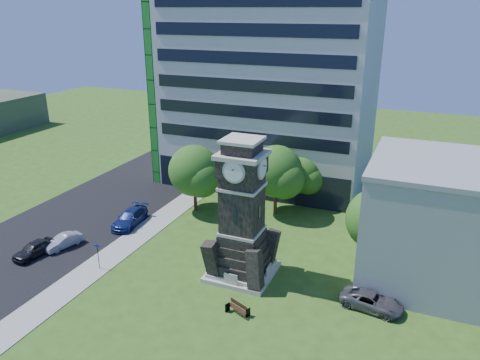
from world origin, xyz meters
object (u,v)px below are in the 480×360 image
at_px(car_street_south, 34,249).
at_px(clock_tower, 242,219).
at_px(street_sign, 98,254).
at_px(car_street_mid, 63,241).
at_px(car_east_lot, 372,301).
at_px(park_bench, 238,308).
at_px(car_street_north, 130,218).

bearing_deg(car_street_south, clock_tower, 18.90).
distance_m(car_street_south, street_sign, 7.19).
bearing_deg(car_street_mid, street_sign, -2.65).
height_order(car_east_lot, park_bench, car_east_lot).
bearing_deg(car_street_north, street_sign, -78.69).
bearing_deg(clock_tower, street_sign, -160.95).
xyz_separation_m(car_street_south, car_east_lot, (30.28, 3.77, -0.04)).
distance_m(car_street_south, car_street_north, 10.04).
bearing_deg(street_sign, car_street_north, 96.95).
distance_m(car_street_mid, street_sign, 6.18).
bearing_deg(street_sign, park_bench, -15.96).
height_order(car_street_mid, street_sign, street_sign).
relative_size(park_bench, street_sign, 0.73).
bearing_deg(car_street_south, street_sign, 8.81).
relative_size(clock_tower, car_street_south, 2.96).
bearing_deg(street_sign, car_street_mid, 150.47).
bearing_deg(street_sign, car_east_lot, -2.82).
bearing_deg(park_bench, car_street_south, -158.35).
height_order(car_street_south, park_bench, car_street_south).
relative_size(car_street_south, park_bench, 2.30).
bearing_deg(clock_tower, car_street_south, -166.59).
bearing_deg(street_sign, car_street_south, 172.24).
height_order(park_bench, street_sign, street_sign).
distance_m(car_street_south, car_street_mid, 2.70).
height_order(car_street_north, street_sign, street_sign).
height_order(clock_tower, park_bench, clock_tower).
bearing_deg(car_street_mid, park_bench, 6.79).
height_order(clock_tower, car_street_mid, clock_tower).
relative_size(car_street_mid, street_sign, 1.54).
height_order(car_street_north, car_east_lot, car_street_north).
bearing_deg(car_east_lot, clock_tower, 93.86).
bearing_deg(car_street_mid, clock_tower, 22.88).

